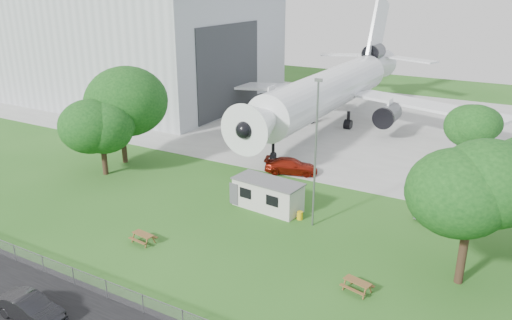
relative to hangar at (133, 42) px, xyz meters
The scene contains 17 objects.
ground 53.16m from the hangar, 43.47° to the right, with size 160.00×160.00×0.00m, color #3C7529.
concrete_apron 39.17m from the hangar, ahead, with size 120.00×46.00×0.03m, color #B7B7B2.
hangar is the anchor object (origin of this frame).
airliner 36.21m from the hangar, ahead, with size 46.36×47.73×17.69m.
site_cabin 51.07m from the hangar, 34.76° to the right, with size 6.87×3.32×2.62m.
picnic_west 53.90m from the hangar, 47.16° to the right, with size 1.80×1.50×0.76m, color brown, non-canonical shape.
picnic_east 64.81m from the hangar, 35.16° to the right, with size 1.80×1.50×0.76m, color brown, non-canonical shape.
fence 60.00m from the hangar, 50.15° to the right, with size 58.00×0.04×1.30m, color gray.
lamp_mast 55.06m from the hangar, 32.84° to the right, with size 0.16×0.16×12.00m, color slate.
tree_west_big 34.21m from the hangar, 49.91° to the right, with size 9.22×9.22×11.03m.
tree_west_small 37.77m from the hangar, 52.59° to the right, with size 6.67×6.67×8.64m.
tree_east_front 66.53m from the hangar, 29.35° to the right, with size 6.92×6.92×10.13m.
tree_far_apron 56.23m from the hangar, ahead, with size 5.71×5.71×7.44m.
car_centre_sedan 61.93m from the hangar, 53.40° to the right, with size 1.58×4.53×1.49m, color black.
car_ne_hatch 59.45m from the hangar, 22.84° to the right, with size 1.89×4.71×1.60m, color #B0B4B8.
car_ne_sedan 60.69m from the hangar, 22.54° to the right, with size 1.70×4.88×1.61m, color black.
car_apron_van 45.11m from the hangar, 26.96° to the right, with size 2.23×5.49×1.59m, color maroon.
Camera 1 is at (22.45, -28.05, 18.87)m, focal length 35.00 mm.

